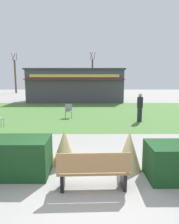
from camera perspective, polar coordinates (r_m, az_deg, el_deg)
The scene contains 15 objects.
ground_plane at distance 5.38m, azimuth -0.27°, elevation -20.18°, with size 80.00×80.00×0.00m, color #999691.
lawn_patch at distance 16.01m, azimuth -0.30°, elevation -0.18°, with size 36.00×12.00×0.01m, color #4C7A38.
park_bench at distance 5.24m, azimuth 1.06°, elevation -15.14°, with size 1.72×0.58×0.95m.
hedge_left at distance 6.46m, azimuth -22.62°, elevation -10.83°, with size 2.69×1.10×1.01m, color #19421E.
ornamental_grass_behind_left at distance 6.31m, azimuth 10.40°, elevation -10.05°, with size 0.72×0.72×1.15m, color #D1BC7F.
ornamental_grass_behind_right at distance 6.34m, azimuth 10.74°, elevation -10.59°, with size 0.56×0.56×1.02m, color #D1BC7F.
ornamental_grass_behind_center at distance 6.73m, azimuth -11.14°, elevation -9.63°, with size 0.55×0.55×0.97m, color #D1BC7F.
ornamental_grass_behind_far at distance 6.67m, azimuth -6.52°, elevation -9.19°, with size 0.78×0.78×1.08m, color #D1BC7F.
food_kiosk at distance 23.50m, azimuth -3.67°, elevation 7.13°, with size 10.16×4.17×3.48m.
cafe_chair_east at distance 14.01m, azimuth -5.56°, elevation 0.57°, with size 0.45×0.45×0.89m.
person_strolling at distance 13.07m, azimuth 13.15°, elevation 1.22°, with size 0.34×0.34×1.69m.
parked_car_west_slot at distance 31.53m, azimuth -8.38°, elevation 5.59°, with size 4.32×2.28×1.20m.
parked_car_center_slot at distance 31.24m, azimuth 1.76°, elevation 5.65°, with size 4.35×2.36×1.20m.
tree_left_bg at distance 34.60m, azimuth 0.78°, elevation 9.65°, with size 0.91×0.96×6.41m.
tree_right_bg at distance 36.93m, azimuth -19.00°, elevation 9.06°, with size 0.91×0.96×6.31m.
Camera 1 is at (-0.00, -4.68, 2.65)m, focal length 34.66 mm.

